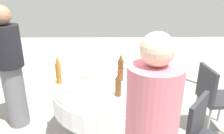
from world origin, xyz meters
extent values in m
cylinder|color=white|center=(0.00, 0.00, 0.72)|extent=(1.33, 1.33, 0.04)
cylinder|color=white|center=(0.00, 0.00, 0.59)|extent=(1.36, 1.36, 0.22)
cylinder|color=slate|center=(0.00, 0.00, 0.24)|extent=(0.14, 0.14, 0.48)
cylinder|color=slate|center=(0.00, 0.00, 0.01)|extent=(0.56, 0.56, 0.03)
cylinder|color=#593314|center=(0.04, -0.10, 0.86)|extent=(0.07, 0.07, 0.23)
cone|color=#593314|center=(0.04, -0.10, 1.01)|extent=(0.06, 0.06, 0.07)
cylinder|color=gold|center=(0.04, -0.10, 1.05)|extent=(0.03, 0.03, 0.01)
cylinder|color=#194728|center=(0.09, -0.51, 0.83)|extent=(0.06, 0.06, 0.18)
cone|color=#194728|center=(0.09, -0.51, 0.95)|extent=(0.05, 0.05, 0.05)
cylinder|color=black|center=(0.09, -0.51, 0.98)|extent=(0.03, 0.03, 0.01)
cylinder|color=#593314|center=(-0.32, -0.06, 0.83)|extent=(0.06, 0.06, 0.18)
cone|color=#593314|center=(-0.32, -0.06, 0.96)|extent=(0.06, 0.06, 0.08)
cylinder|color=red|center=(-0.32, -0.06, 1.00)|extent=(0.03, 0.03, 0.01)
cylinder|color=#8C5619|center=(-0.04, 0.59, 0.86)|extent=(0.06, 0.06, 0.23)
cone|color=#8C5619|center=(-0.04, 0.59, 1.02)|extent=(0.05, 0.05, 0.08)
cylinder|color=silver|center=(-0.04, 0.59, 1.06)|extent=(0.02, 0.02, 0.01)
cylinder|color=#593314|center=(-0.26, -0.27, 0.83)|extent=(0.06, 0.06, 0.18)
cone|color=#593314|center=(-0.26, -0.27, 0.95)|extent=(0.06, 0.06, 0.06)
cylinder|color=black|center=(-0.26, -0.27, 0.98)|extent=(0.02, 0.02, 0.01)
cylinder|color=white|center=(0.34, -0.22, 0.74)|extent=(0.06, 0.06, 0.00)
cylinder|color=white|center=(0.34, -0.22, 0.78)|extent=(0.01, 0.01, 0.07)
cylinder|color=white|center=(0.34, -0.22, 0.85)|extent=(0.06, 0.06, 0.07)
cylinder|color=white|center=(0.47, -0.02, 0.74)|extent=(0.06, 0.06, 0.00)
cylinder|color=white|center=(0.47, -0.02, 0.77)|extent=(0.01, 0.01, 0.06)
cylinder|color=white|center=(0.47, -0.02, 0.84)|extent=(0.06, 0.06, 0.07)
cylinder|color=gold|center=(0.47, -0.02, 0.82)|extent=(0.05, 0.05, 0.03)
cylinder|color=white|center=(-0.09, -0.43, 0.75)|extent=(0.25, 0.25, 0.02)
cylinder|color=white|center=(0.09, 0.31, 0.75)|extent=(0.21, 0.21, 0.02)
ellipsoid|color=#8C9E59|center=(0.09, 0.31, 0.77)|extent=(0.10, 0.09, 0.02)
cylinder|color=white|center=(-0.17, 0.15, 0.75)|extent=(0.25, 0.25, 0.02)
cylinder|color=white|center=(-0.23, 0.44, 0.75)|extent=(0.24, 0.24, 0.02)
ellipsoid|color=tan|center=(-0.23, 0.44, 0.77)|extent=(0.11, 0.10, 0.02)
cube|color=silver|center=(0.26, 0.02, 0.74)|extent=(0.05, 0.18, 0.00)
cube|color=silver|center=(0.19, -0.26, 0.74)|extent=(0.11, 0.16, 0.00)
cube|color=silver|center=(-0.49, -0.07, 0.74)|extent=(0.15, 0.13, 0.00)
cylinder|color=#D8727F|center=(-1.10, -0.24, 1.10)|extent=(0.34, 0.34, 0.53)
sphere|color=beige|center=(-1.10, -0.24, 1.47)|extent=(0.20, 0.20, 0.20)
cylinder|color=slate|center=(0.26, 1.25, 0.42)|extent=(0.26, 0.26, 0.84)
cylinder|color=black|center=(0.26, 1.25, 1.09)|extent=(0.34, 0.34, 0.50)
sphere|color=#8C664C|center=(0.26, 1.25, 1.45)|extent=(0.23, 0.23, 0.23)
cube|color=#2D2D33|center=(-0.63, -0.75, 0.66)|extent=(0.33, 0.29, 0.42)
cube|color=#2D2D33|center=(0.10, -1.31, 0.45)|extent=(0.43, 0.43, 0.04)
cube|color=#2D2D33|center=(0.08, -1.13, 0.66)|extent=(0.40, 0.07, 0.42)
cylinder|color=gray|center=(0.28, -1.47, 0.21)|extent=(0.03, 0.03, 0.43)
cylinder|color=gray|center=(-0.09, -1.15, 0.21)|extent=(0.03, 0.03, 0.43)
cylinder|color=gray|center=(0.25, -1.13, 0.21)|extent=(0.03, 0.03, 0.43)
camera|label=1|loc=(-2.30, 0.03, 1.84)|focal=35.69mm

